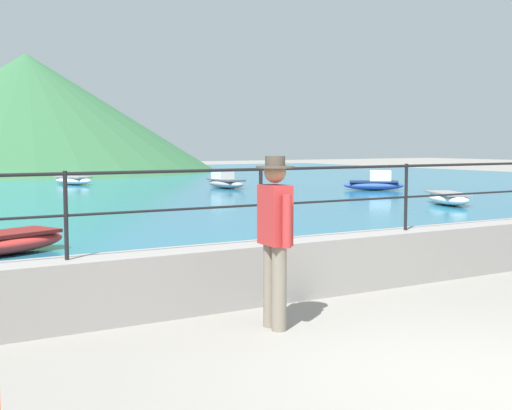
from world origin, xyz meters
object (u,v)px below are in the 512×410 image
boat_0 (225,181)px  boat_3 (448,198)px  boat_2 (375,183)px  boat_6 (73,180)px  person_walking (275,233)px  boat_1 (2,242)px

boat_0 → boat_3: boat_0 is taller
boat_2 → boat_3: (-2.31, -5.92, -0.07)m
boat_2 → boat_3: size_ratio=0.96×
boat_6 → boat_2: bearing=-46.8°
boat_2 → person_walking: bearing=-133.7°
person_walking → boat_6: size_ratio=0.71×
person_walking → boat_1: bearing=104.1°
person_walking → boat_3: (11.67, 8.70, -0.72)m
person_walking → boat_3: bearing=36.7°
person_walking → boat_0: (9.61, 18.68, -0.65)m
boat_1 → boat_3: same height
boat_1 → person_walking: bearing=-75.9°
boat_1 → boat_2: 17.73m
boat_2 → boat_6: bearing=133.2°
boat_0 → boat_1: boat_0 is taller
boat_0 → boat_2: size_ratio=0.99×
person_walking → boat_6: 24.69m
boat_2 → boat_3: 6.35m
person_walking → boat_6: person_walking is taller
boat_6 → person_walking: bearing=-101.7°
boat_0 → boat_3: (2.06, -9.98, -0.07)m
boat_0 → boat_1: (-11.10, -12.74, -0.07)m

